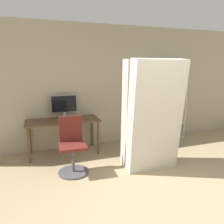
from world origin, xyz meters
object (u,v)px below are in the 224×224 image
(mattress_near, at_px, (156,117))
(bookshelf, at_px, (165,102))
(mattress_far, at_px, (148,114))
(monitor, at_px, (64,105))
(office_chair, at_px, (72,150))

(mattress_near, bearing_deg, bookshelf, 52.17)
(mattress_far, bearing_deg, mattress_near, -90.00)
(monitor, distance_m, mattress_far, 1.81)
(monitor, xyz_separation_m, bookshelf, (2.47, -0.02, -0.07))
(monitor, distance_m, mattress_near, 1.99)
(monitor, xyz_separation_m, mattress_near, (1.32, -1.49, -0.03))
(bookshelf, distance_m, mattress_far, 1.67)
(mattress_near, bearing_deg, mattress_far, 90.00)
(mattress_near, xyz_separation_m, mattress_far, (0.00, 0.26, -0.00))
(bookshelf, relative_size, mattress_near, 0.97)
(monitor, relative_size, mattress_far, 0.28)
(office_chair, distance_m, mattress_near, 1.52)
(monitor, bearing_deg, mattress_near, -48.40)
(monitor, relative_size, mattress_near, 0.28)
(bookshelf, xyz_separation_m, mattress_near, (-1.14, -1.47, 0.04))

